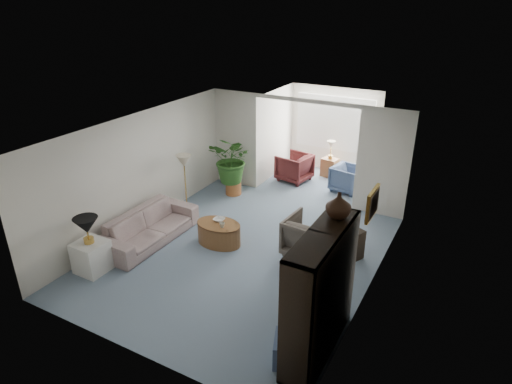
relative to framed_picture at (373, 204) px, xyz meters
The scene contains 26 objects.
floor 2.99m from the framed_picture, behind, with size 6.00×6.00×0.00m, color gray.
sunroom_floor 5.16m from the framed_picture, 120.36° to the left, with size 2.60×2.60×0.00m, color gray.
back_pier_left 5.37m from the framed_picture, 144.59° to the left, with size 1.20×0.12×2.50m, color beige.
back_pier_right 3.18m from the framed_picture, 100.24° to the left, with size 1.20×0.12×2.50m, color beige.
back_header 4.03m from the framed_picture, 128.43° to the left, with size 2.60×0.12×0.10m, color beige.
window_pane 5.83m from the framed_picture, 114.98° to the left, with size 2.20×0.02×1.50m, color white.
window_blinds 5.81m from the framed_picture, 115.11° to the left, with size 2.20×0.02×1.50m, color white.
framed_picture is the anchor object (origin of this frame).
sofa 4.60m from the framed_picture, behind, with size 2.23×0.87×0.65m, color #B7AB9B.
end_table 5.08m from the framed_picture, 159.62° to the right, with size 0.54×0.54×0.59m, color white.
table_lamp 4.94m from the framed_picture, 159.62° to the right, with size 0.44×0.44×0.30m, color black.
floor_lamp 4.71m from the framed_picture, 166.02° to the left, with size 0.36×0.36×0.28m, color beige.
coffee_table 3.42m from the framed_picture, behind, with size 0.95×0.95×0.45m, color brown.
coffee_bowl 3.37m from the framed_picture, behind, with size 0.23×0.23×0.06m, color silver.
coffee_cup 3.16m from the framed_picture, behind, with size 0.11×0.11×0.10m, color #BCB9A5.
wingback_chair 1.98m from the framed_picture, 151.16° to the left, with size 0.85×0.87×0.79m, color #5B5248.
side_table_dark 1.83m from the framed_picture, 120.59° to the left, with size 0.50×0.40×0.60m, color black.
entertainment_cabinet 1.76m from the framed_picture, 98.33° to the right, with size 0.46×1.71×1.90m, color black.
cabinet_urn 1.16m from the framed_picture, 102.11° to the right, with size 0.35×0.35×0.36m, color #321C10.
ottoman 2.53m from the framed_picture, 102.93° to the right, with size 0.48×0.48×0.38m, color #4A6080.
plant_pot 5.02m from the framed_picture, 148.69° to the left, with size 0.40×0.40×0.32m, color #A75F30.
house_plant 4.84m from the framed_picture, 148.69° to the left, with size 1.11×0.96×1.23m, color #2C5B1F.
sunroom_chair_blue 4.57m from the framed_picture, 111.48° to the left, with size 0.72×0.74×0.68m, color #4A6080.
sunroom_chair_maroon 5.27m from the framed_picture, 127.35° to the left, with size 0.80×0.83×0.75m, color maroon.
sunroom_table 5.54m from the framed_picture, 116.02° to the left, with size 0.42×0.33×0.52m, color brown.
shelf_clutter 1.81m from the framed_picture, 99.45° to the right, with size 0.30×1.17×1.06m.
Camera 1 is at (3.80, -6.41, 4.68)m, focal length 30.99 mm.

